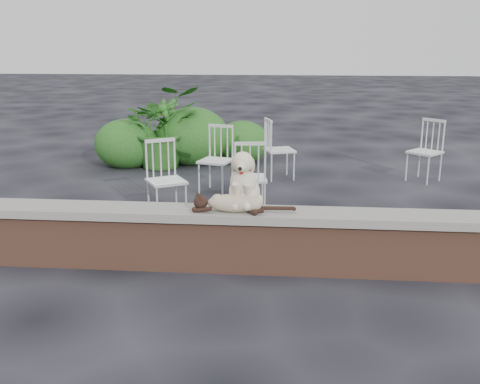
# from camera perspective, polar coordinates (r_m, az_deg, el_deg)

# --- Properties ---
(ground) EXTENTS (60.00, 60.00, 0.00)m
(ground) POSITION_cam_1_polar(r_m,az_deg,el_deg) (5.28, 5.26, -8.06)
(ground) COLOR black
(ground) RESTS_ON ground
(brick_wall) EXTENTS (6.00, 0.30, 0.50)m
(brick_wall) POSITION_cam_1_polar(r_m,az_deg,el_deg) (5.18, 5.32, -5.52)
(brick_wall) COLOR brown
(brick_wall) RESTS_ON ground
(capstone) EXTENTS (6.20, 0.40, 0.08)m
(capstone) POSITION_cam_1_polar(r_m,az_deg,el_deg) (5.09, 5.40, -2.47)
(capstone) COLOR slate
(capstone) RESTS_ON brick_wall
(dog) EXTENTS (0.40, 0.51, 0.57)m
(dog) POSITION_cam_1_polar(r_m,az_deg,el_deg) (5.11, 0.46, 1.45)
(dog) COLOR beige
(dog) RESTS_ON capstone
(cat) EXTENTS (1.12, 0.33, 0.19)m
(cat) POSITION_cam_1_polar(r_m,az_deg,el_deg) (5.02, -0.59, -1.03)
(cat) COLOR tan
(cat) RESTS_ON capstone
(chair_e) EXTENTS (0.70, 0.70, 0.94)m
(chair_e) POSITION_cam_1_polar(r_m,az_deg,el_deg) (8.58, 4.13, 4.48)
(chair_e) COLOR white
(chair_e) RESTS_ON ground
(chair_d) EXTENTS (0.79, 0.79, 0.94)m
(chair_d) POSITION_cam_1_polar(r_m,az_deg,el_deg) (8.85, 18.59, 4.05)
(chair_d) COLOR white
(chair_d) RESTS_ON ground
(chair_c) EXTENTS (0.63, 0.63, 0.94)m
(chair_c) POSITION_cam_1_polar(r_m,az_deg,el_deg) (6.80, 0.94, 1.59)
(chair_c) COLOR white
(chair_c) RESTS_ON ground
(chair_b) EXTENTS (0.70, 0.70, 0.94)m
(chair_b) POSITION_cam_1_polar(r_m,az_deg,el_deg) (7.79, -2.53, 3.38)
(chair_b) COLOR white
(chair_b) RESTS_ON ground
(chair_a) EXTENTS (0.77, 0.77, 0.94)m
(chair_a) POSITION_cam_1_polar(r_m,az_deg,el_deg) (6.71, -7.64, 1.26)
(chair_a) COLOR white
(chair_a) RESTS_ON ground
(potted_plant_a) EXTENTS (1.63, 1.57, 1.39)m
(potted_plant_a) POSITION_cam_1_polar(r_m,az_deg,el_deg) (9.38, -8.06, 6.70)
(potted_plant_a) COLOR #205217
(potted_plant_a) RESTS_ON ground
(potted_plant_b) EXTENTS (0.90, 0.90, 1.14)m
(potted_plant_b) POSITION_cam_1_polar(r_m,az_deg,el_deg) (9.62, -7.88, 6.18)
(potted_plant_b) COLOR #205217
(potted_plant_b) RESTS_ON ground
(shrubbery) EXTENTS (2.96, 1.52, 1.03)m
(shrubbery) POSITION_cam_1_polar(r_m,az_deg,el_deg) (9.69, -5.81, 5.38)
(shrubbery) COLOR #205217
(shrubbery) RESTS_ON ground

